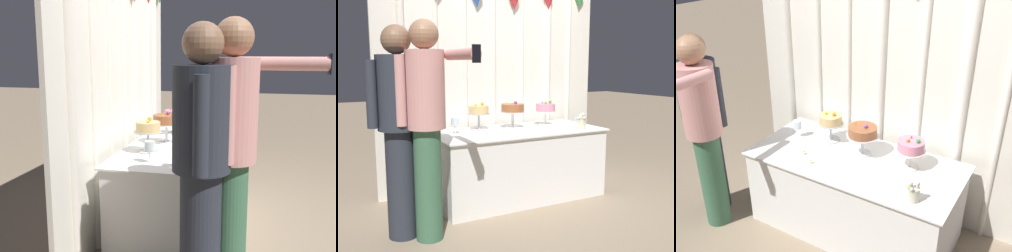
{
  "view_description": "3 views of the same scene",
  "coord_description": "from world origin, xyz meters",
  "views": [
    {
      "loc": [
        -3.52,
        -0.66,
        1.58
      ],
      "look_at": [
        -0.32,
        0.12,
        0.96
      ],
      "focal_mm": 43.05,
      "sensor_mm": 36.0,
      "label": 1
    },
    {
      "loc": [
        -2.06,
        -3.53,
        1.44
      ],
      "look_at": [
        -0.15,
        0.06,
        0.79
      ],
      "focal_mm": 42.73,
      "sensor_mm": 36.0,
      "label": 2
    },
    {
      "loc": [
        1.39,
        -2.37,
        2.47
      ],
      "look_at": [
        -0.11,
        0.1,
        1.03
      ],
      "focal_mm": 41.61,
      "sensor_mm": 36.0,
      "label": 3
    }
  ],
  "objects": [
    {
      "name": "ground_plane",
      "position": [
        0.0,
        0.0,
        0.0
      ],
      "size": [
        24.0,
        24.0,
        0.0
      ],
      "primitive_type": "plane",
      "color": "gray"
    },
    {
      "name": "draped_curtain",
      "position": [
        -0.01,
        0.63,
        1.27
      ],
      "size": [
        2.73,
        0.14,
        2.47
      ],
      "color": "white",
      "rests_on": "ground_plane"
    },
    {
      "name": "cake_table",
      "position": [
        0.0,
        0.1,
        0.37
      ],
      "size": [
        1.83,
        0.85,
        0.74
      ],
      "color": "white",
      "rests_on": "ground_plane"
    },
    {
      "name": "cake_display_leftmost",
      "position": [
        -0.36,
        0.28,
        0.93
      ],
      "size": [
        0.24,
        0.24,
        0.3
      ],
      "color": "#B2B2B7",
      "rests_on": "cake_table"
    },
    {
      "name": "cake_display_center",
      "position": [
        0.01,
        0.21,
        0.94
      ],
      "size": [
        0.28,
        0.28,
        0.3
      ],
      "color": "silver",
      "rests_on": "cake_table"
    },
    {
      "name": "cake_display_rightmost",
      "position": [
        0.45,
        0.22,
        0.92
      ],
      "size": [
        0.24,
        0.24,
        0.28
      ],
      "color": "silver",
      "rests_on": "cake_table"
    },
    {
      "name": "wine_glass",
      "position": [
        -0.66,
        0.18,
        0.86
      ],
      "size": [
        0.08,
        0.08,
        0.17
      ],
      "color": "silver",
      "rests_on": "cake_table"
    },
    {
      "name": "flower_vase",
      "position": [
        0.64,
        -0.18,
        0.81
      ],
      "size": [
        0.12,
        0.11,
        0.18
      ],
      "color": "beige",
      "rests_on": "cake_table"
    },
    {
      "name": "tealight_far_left",
      "position": [
        -0.42,
        -0.05,
        0.75
      ],
      "size": [
        0.04,
        0.04,
        0.04
      ],
      "color": "beige",
      "rests_on": "cake_table"
    },
    {
      "name": "tealight_near_left",
      "position": [
        -0.29,
        -0.15,
        0.75
      ],
      "size": [
        0.04,
        0.04,
        0.04
      ],
      "color": "beige",
      "rests_on": "cake_table"
    },
    {
      "name": "guest_man_pink_jacket",
      "position": [
        -1.33,
        -0.32,
        0.96
      ],
      "size": [
        0.5,
        0.38,
        1.74
      ],
      "color": "#282D38",
      "rests_on": "ground_plane"
    },
    {
      "name": "guest_girl_blue_dress",
      "position": [
        -1.15,
        -0.49,
        1.0
      ],
      "size": [
        0.47,
        0.72,
        1.77
      ],
      "color": "#3D6B4C",
      "rests_on": "ground_plane"
    }
  ]
}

